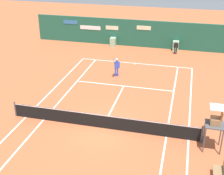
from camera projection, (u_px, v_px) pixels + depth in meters
The scene contains 9 objects.
ground_plane at pixel (105, 123), 19.88m from camera, with size 80.00×80.00×0.01m.
tennis_net at pixel (102, 121), 19.16m from camera, with size 12.10×0.10×1.07m.
sponsor_back_wall at pixel (145, 34), 33.63m from camera, with size 25.00×1.02×2.95m.
umpire_chair at pixel (215, 122), 16.70m from camera, with size 1.00×1.00×2.68m.
player_bench at pixel (221, 172), 14.93m from camera, with size 0.54×1.13×0.88m.
player_on_baseline at pixel (117, 66), 26.35m from camera, with size 0.50×0.82×1.84m.
ball_kid_left_post at pixel (176, 47), 31.76m from camera, with size 0.45×0.19×1.36m.
tennis_ball_by_sideline at pixel (132, 95), 23.51m from camera, with size 0.07×0.07×0.07m, color #CCE033.
tennis_ball_mid_court at pixel (138, 71), 27.81m from camera, with size 0.07×0.07×0.07m, color #CCE033.
Camera 1 is at (4.63, -15.76, 10.60)m, focal length 49.51 mm.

